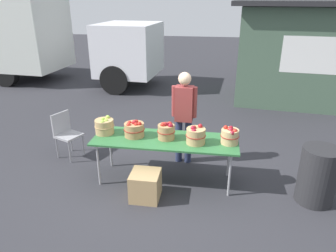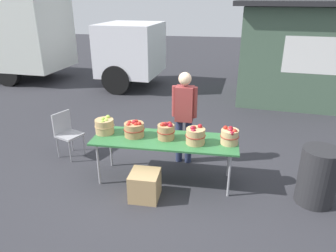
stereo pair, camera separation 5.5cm
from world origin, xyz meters
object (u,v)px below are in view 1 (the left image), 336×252
(vendor_adult, at_px, (184,111))
(trash_barrel, at_px, (318,175))
(box_truck, at_px, (31,38))
(produce_crate, at_px, (145,185))
(apple_basket_green_0, at_px, (104,126))
(folding_chair, at_px, (66,131))
(market_table, at_px, (165,141))
(apple_basket_red_2, at_px, (196,135))
(apple_basket_red_3, at_px, (230,135))
(apple_basket_red_1, at_px, (166,131))
(apple_basket_red_0, at_px, (134,129))

(vendor_adult, distance_m, trash_barrel, 2.32)
(box_truck, relative_size, produce_crate, 18.28)
(apple_basket_green_0, bearing_deg, folding_chair, 152.94)
(box_truck, bearing_deg, apple_basket_green_0, -46.56)
(market_table, bearing_deg, apple_basket_red_2, -9.09)
(apple_basket_red_3, xyz_separation_m, vendor_adult, (-0.78, 0.68, 0.11))
(vendor_adult, distance_m, folding_chair, 2.25)
(apple_basket_red_2, xyz_separation_m, vendor_adult, (-0.26, 0.76, 0.11))
(apple_basket_red_1, bearing_deg, apple_basket_red_2, -11.38)
(apple_basket_red_0, distance_m, apple_basket_red_2, 1.00)
(market_table, relative_size, folding_chair, 2.67)
(apple_basket_red_0, xyz_separation_m, box_truck, (-5.18, 5.85, 0.62))
(folding_chair, relative_size, trash_barrel, 0.99)
(apple_basket_red_1, relative_size, produce_crate, 0.67)
(apple_basket_red_3, bearing_deg, folding_chair, 169.40)
(apple_basket_red_2, relative_size, produce_crate, 0.72)
(apple_basket_red_3, bearing_deg, apple_basket_red_0, 178.75)
(vendor_adult, relative_size, folding_chair, 1.95)
(market_table, height_order, trash_barrel, trash_barrel)
(apple_basket_green_0, xyz_separation_m, folding_chair, (-0.96, 0.49, -0.37))
(apple_basket_red_2, bearing_deg, apple_basket_green_0, 174.41)
(apple_basket_red_3, bearing_deg, trash_barrel, -9.95)
(apple_basket_green_0, relative_size, apple_basket_red_3, 1.13)
(apple_basket_red_2, bearing_deg, folding_chair, 165.52)
(apple_basket_green_0, bearing_deg, trash_barrel, -5.10)
(apple_basket_red_2, relative_size, apple_basket_red_3, 1.08)
(apple_basket_red_0, relative_size, apple_basket_red_2, 1.09)
(apple_basket_red_3, xyz_separation_m, trash_barrel, (1.29, -0.23, -0.45))
(market_table, height_order, vendor_adult, vendor_adult)
(apple_basket_green_0, relative_size, apple_basket_red_2, 1.04)
(apple_basket_red_0, xyz_separation_m, apple_basket_red_1, (0.52, -0.02, 0.01))
(apple_basket_red_1, xyz_separation_m, box_truck, (-5.71, 5.87, 0.61))
(apple_basket_red_2, height_order, produce_crate, apple_basket_red_2)
(market_table, xyz_separation_m, apple_basket_red_2, (0.49, -0.08, 0.17))
(box_truck, bearing_deg, apple_basket_red_3, -36.66)
(apple_basket_red_1, height_order, trash_barrel, apple_basket_red_1)
(folding_chair, relative_size, produce_crate, 2.00)
(apple_basket_red_2, xyz_separation_m, trash_barrel, (1.80, -0.15, -0.45))
(apple_basket_red_0, bearing_deg, produce_crate, -62.97)
(apple_basket_green_0, relative_size, box_truck, 0.04)
(apple_basket_red_3, distance_m, produce_crate, 1.49)
(apple_basket_red_1, relative_size, box_truck, 0.04)
(market_table, xyz_separation_m, trash_barrel, (2.29, -0.23, -0.28))
(apple_basket_red_3, relative_size, trash_barrel, 0.33)
(apple_basket_red_0, relative_size, produce_crate, 0.79)
(produce_crate, bearing_deg, apple_basket_red_1, 67.89)
(apple_basket_red_0, relative_size, folding_chair, 0.39)
(apple_basket_green_0, distance_m, vendor_adult, 1.39)
(market_table, relative_size, trash_barrel, 2.65)
(apple_basket_red_1, xyz_separation_m, apple_basket_red_2, (0.47, -0.09, -0.00))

